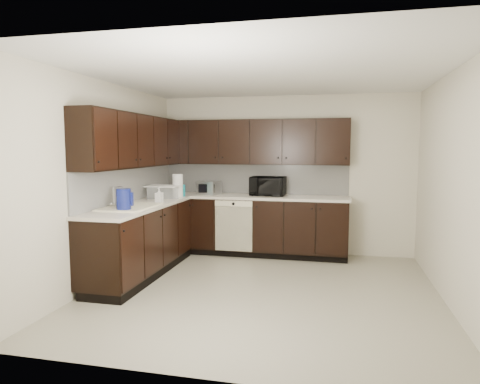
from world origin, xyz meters
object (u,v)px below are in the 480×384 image
Objects in this scene: toaster_oven at (209,188)px; storage_bin at (163,192)px; blue_pitcher at (124,200)px; sink at (130,212)px; microwave at (268,186)px.

toaster_oven is 0.82m from storage_bin.
blue_pitcher reaches higher than toaster_oven.
toaster_oven reaches higher than storage_bin.
blue_pitcher is (0.08, -1.35, 0.04)m from storage_bin.
sink is 1.10m from storage_bin.
sink and blue_pitcher have the same top height.
microwave is 2.01× the size of blue_pitcher.
blue_pitcher is at bearing -121.98° from microwave.
sink is at bearing -127.11° from microwave.
toaster_oven is at bearing -176.35° from microwave.
storage_bin is at bearing -109.26° from toaster_oven.
blue_pitcher is (-1.39, -2.00, -0.01)m from microwave.
microwave is (1.45, 1.74, 0.21)m from sink.
microwave is 0.95m from toaster_oven.
sink is 1.55× the size of microwave.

